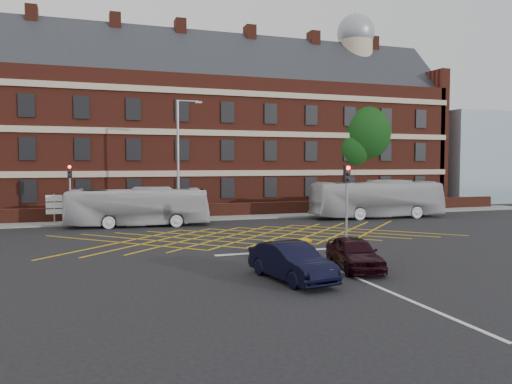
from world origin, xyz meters
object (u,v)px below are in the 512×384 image
object	(u,v)px
traffic_light_near	(347,213)
utility_cabinet	(305,249)
car_maroon	(354,253)
street_lamp	(179,182)
bus_left	(138,207)
bus_right	(377,199)
deciduous_tree	(356,139)
car_navy	(291,262)
direction_signs	(54,206)
traffic_light_far	(70,201)

from	to	relation	value
traffic_light_near	utility_cabinet	distance (m)	4.53
car_maroon	street_lamp	bearing A→B (deg)	113.72
bus_left	car_maroon	xyz separation A→B (m)	(7.07, -17.24, -0.69)
street_lamp	traffic_light_near	bearing A→B (deg)	-62.16
bus_left	car_maroon	size ratio (longest dim) A/B	2.47
bus_right	deciduous_tree	distance (m)	12.02
car_navy	deciduous_tree	size ratio (longest dim) A/B	0.39
deciduous_tree	utility_cabinet	world-z (taller)	deciduous_tree
car_navy	direction_signs	distance (m)	22.93
deciduous_tree	direction_signs	bearing A→B (deg)	-166.47
bus_right	traffic_light_near	distance (m)	14.59
bus_left	bus_right	xyz separation A→B (m)	(18.64, -0.64, 0.15)
utility_cabinet	traffic_light_far	bearing A→B (deg)	122.73
bus_left	direction_signs	bearing A→B (deg)	71.27
car_navy	traffic_light_far	xyz separation A→B (m)	(-8.32, 19.95, 1.06)
car_maroon	utility_cabinet	size ratio (longest dim) A/B	4.32
traffic_light_near	traffic_light_far	xyz separation A→B (m)	(-14.01, 13.80, 0.00)
traffic_light_far	direction_signs	xyz separation A→B (m)	(-1.12, 0.94, -0.39)
bus_left	utility_cabinet	size ratio (longest dim) A/B	10.69
deciduous_tree	car_navy	bearing A→B (deg)	-123.99
car_maroon	direction_signs	size ratio (longest dim) A/B	1.79
car_navy	traffic_light_near	bearing A→B (deg)	37.72
bus_right	car_maroon	distance (m)	20.26
street_lamp	utility_cabinet	world-z (taller)	street_lamp
car_maroon	direction_signs	xyz separation A→B (m)	(-12.63, 19.93, 0.71)
utility_cabinet	bus_left	bearing A→B (deg)	112.53
deciduous_tree	street_lamp	world-z (taller)	deciduous_tree
deciduous_tree	bus_right	bearing A→B (deg)	-110.99
deciduous_tree	traffic_light_near	xyz separation A→B (m)	(-12.94, -21.49, -5.05)
direction_signs	utility_cabinet	distance (m)	20.83
deciduous_tree	direction_signs	xyz separation A→B (m)	(-28.07, -6.75, -5.43)
traffic_light_near	street_lamp	size ratio (longest dim) A/B	0.48
street_lamp	car_maroon	bearing A→B (deg)	-76.93
traffic_light_far	direction_signs	bearing A→B (deg)	139.92
car_navy	car_maroon	xyz separation A→B (m)	(3.20, 0.96, -0.03)
car_maroon	utility_cabinet	world-z (taller)	car_maroon
direction_signs	bus_right	bearing A→B (deg)	-7.81
bus_right	deciduous_tree	xyz separation A→B (m)	(3.86, 10.08, 5.30)
bus_left	street_lamp	bearing A→B (deg)	-73.93
car_maroon	utility_cabinet	distance (m)	2.85
bus_left	traffic_light_far	size ratio (longest dim) A/B	2.28
car_navy	traffic_light_near	xyz separation A→B (m)	(5.70, 6.15, 1.06)
car_maroon	deciduous_tree	world-z (taller)	deciduous_tree
bus_left	car_navy	bearing A→B (deg)	-160.95
deciduous_tree	traffic_light_far	bearing A→B (deg)	-164.07
bus_right	car_maroon	size ratio (longest dim) A/B	2.75
direction_signs	utility_cabinet	size ratio (longest dim) A/B	2.41
traffic_light_far	utility_cabinet	bearing A→B (deg)	-57.27
bus_left	deciduous_tree	world-z (taller)	deciduous_tree
car_navy	traffic_light_far	world-z (taller)	traffic_light_far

